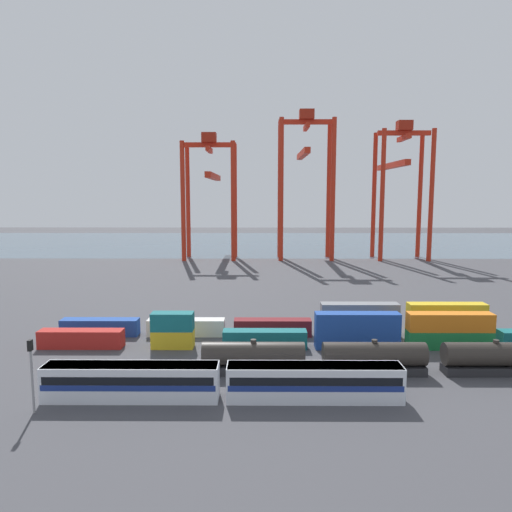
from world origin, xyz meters
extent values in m
plane|color=#424247|center=(0.00, 40.00, 0.00)|extent=(420.00, 420.00, 0.00)
cube|color=#475B6B|center=(0.00, 149.92, 0.00)|extent=(400.00, 110.00, 0.01)
cube|color=silver|center=(-25.97, -19.40, 1.95)|extent=(18.89, 3.10, 3.90)
cube|color=navy|center=(-25.97, -19.40, 1.85)|extent=(18.51, 3.14, 0.64)
cube|color=black|center=(-25.97, -19.40, 2.63)|extent=(18.14, 3.13, 0.90)
cube|color=slate|center=(-25.97, -19.40, 3.72)|extent=(18.70, 2.85, 0.36)
cube|color=silver|center=(-6.18, -19.40, 1.95)|extent=(18.89, 3.10, 3.90)
cube|color=navy|center=(-6.18, -19.40, 1.85)|extent=(18.51, 3.14, 0.64)
cube|color=black|center=(-6.18, -19.40, 2.63)|extent=(18.14, 3.13, 0.90)
cube|color=slate|center=(-6.18, -19.40, 3.72)|extent=(18.70, 2.85, 0.36)
cube|color=#232326|center=(-12.85, -11.76, 0.55)|extent=(12.63, 2.50, 1.10)
cylinder|color=#2D2823|center=(-12.85, -11.76, 2.55)|extent=(12.63, 2.89, 2.89)
cylinder|color=#2D2823|center=(-12.85, -11.76, 4.17)|extent=(0.70, 0.70, 0.36)
cube|color=#232326|center=(2.07, -11.76, 0.55)|extent=(12.63, 2.50, 1.10)
cylinder|color=#2D2823|center=(2.07, -11.76, 2.55)|extent=(12.63, 2.89, 2.89)
cylinder|color=#2D2823|center=(2.07, -11.76, 4.17)|extent=(0.70, 0.70, 0.36)
cube|color=#232326|center=(17.00, -11.76, 0.55)|extent=(12.63, 2.50, 1.10)
cylinder|color=#2D2823|center=(17.00, -11.76, 2.55)|extent=(12.63, 2.89, 2.89)
cylinder|color=#2D2823|center=(17.00, -11.76, 4.17)|extent=(0.70, 0.70, 0.36)
cylinder|color=gray|center=(-35.04, -22.82, 3.82)|extent=(0.24, 0.24, 7.63)
cube|color=black|center=(-35.04, -22.82, 7.13)|extent=(0.36, 0.60, 1.10)
cube|color=#AD211C|center=(-37.96, -1.73, 1.30)|extent=(12.10, 2.44, 2.60)
cube|color=gold|center=(-24.64, -1.73, 1.30)|extent=(6.04, 2.44, 2.60)
cube|color=#146066|center=(-24.64, -1.73, 3.90)|extent=(6.04, 2.44, 2.60)
cube|color=#146066|center=(-11.33, -1.73, 1.30)|extent=(12.10, 2.44, 2.60)
cube|color=#1C4299|center=(1.99, -1.73, 1.30)|extent=(12.10, 2.44, 2.60)
cube|color=#1C4299|center=(1.99, -1.73, 3.90)|extent=(12.10, 2.44, 2.60)
cube|color=#197538|center=(15.31, -1.73, 1.30)|extent=(12.10, 2.44, 2.60)
cube|color=orange|center=(15.31, -1.73, 3.90)|extent=(12.10, 2.44, 2.60)
cube|color=#1C4299|center=(-37.25, 4.39, 1.30)|extent=(12.10, 2.44, 2.60)
cube|color=silver|center=(-23.64, 4.39, 1.30)|extent=(12.10, 2.44, 2.60)
cube|color=maroon|center=(-10.02, 4.39, 1.30)|extent=(12.10, 2.44, 2.60)
cube|color=#146066|center=(3.59, 4.39, 1.30)|extent=(12.10, 2.44, 2.60)
cube|color=slate|center=(3.59, 4.39, 3.90)|extent=(12.10, 2.44, 2.60)
cube|color=gold|center=(17.21, 4.39, 1.30)|extent=(12.10, 2.44, 2.60)
cube|color=gold|center=(17.21, 4.39, 3.90)|extent=(12.10, 2.44, 2.60)
cylinder|color=red|center=(-37.25, 89.53, 19.66)|extent=(1.50, 1.50, 39.31)
cylinder|color=red|center=(-20.72, 89.53, 19.66)|extent=(1.50, 1.50, 39.31)
cylinder|color=red|center=(-37.25, 100.63, 19.66)|extent=(1.50, 1.50, 39.31)
cylinder|color=red|center=(-20.72, 100.63, 19.66)|extent=(1.50, 1.50, 39.31)
cube|color=red|center=(-28.98, 95.08, 38.51)|extent=(18.13, 1.20, 1.60)
cube|color=red|center=(-28.98, 95.08, 36.91)|extent=(1.20, 12.70, 1.60)
cube|color=red|center=(-28.98, 109.19, 28.50)|extent=(2.00, 40.32, 2.00)
cube|color=maroon|center=(-28.98, 95.08, 40.91)|extent=(4.80, 4.00, 3.20)
cylinder|color=red|center=(-4.92, 90.09, 23.39)|extent=(1.50, 1.50, 46.78)
cylinder|color=red|center=(12.14, 90.09, 23.39)|extent=(1.50, 1.50, 46.78)
cylinder|color=red|center=(-4.92, 100.07, 23.39)|extent=(1.50, 1.50, 46.78)
cylinder|color=red|center=(12.14, 100.07, 23.39)|extent=(1.50, 1.50, 46.78)
cube|color=red|center=(3.61, 95.08, 45.98)|extent=(18.66, 1.20, 1.60)
cube|color=red|center=(3.61, 95.08, 44.38)|extent=(1.20, 11.58, 1.60)
cube|color=red|center=(3.61, 106.51, 36.42)|extent=(2.00, 32.65, 2.00)
cube|color=maroon|center=(3.61, 95.08, 48.38)|extent=(4.80, 4.00, 3.20)
cylinder|color=red|center=(28.16, 89.39, 21.57)|extent=(1.50, 1.50, 43.14)
cylinder|color=red|center=(44.25, 89.39, 21.57)|extent=(1.50, 1.50, 43.14)
cylinder|color=red|center=(28.16, 100.77, 21.57)|extent=(1.50, 1.50, 43.14)
cylinder|color=red|center=(44.25, 100.77, 21.57)|extent=(1.50, 1.50, 43.14)
cube|color=red|center=(36.20, 95.08, 42.34)|extent=(17.69, 1.20, 1.60)
cube|color=red|center=(36.20, 95.08, 40.74)|extent=(1.20, 12.98, 1.60)
cube|color=red|center=(36.20, 108.02, 32.46)|extent=(2.00, 36.97, 2.00)
cube|color=maroon|center=(36.20, 95.08, 44.74)|extent=(4.80, 4.00, 3.20)
camera|label=1|loc=(-12.14, -68.99, 22.13)|focal=33.66mm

